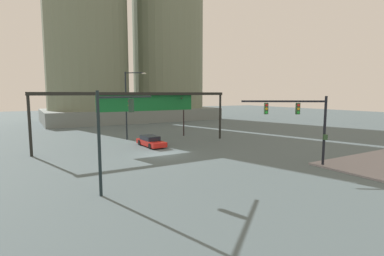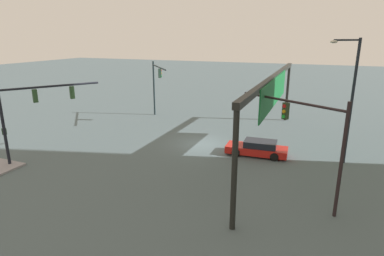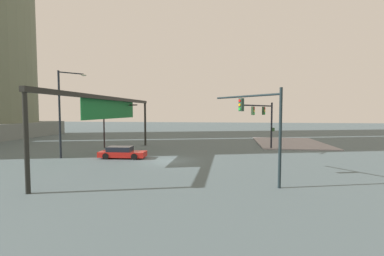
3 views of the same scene
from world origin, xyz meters
name	(u,v)px [view 1 (image 1 of 3)]	position (x,y,z in m)	size (l,w,h in m)	color
ground_plane	(163,155)	(0.00, 0.00, 0.00)	(184.14, 184.14, 0.00)	#4C5C62
traffic_signal_near_corner	(115,121)	(-6.93, -7.89, 4.38)	(5.14, 4.24, 6.30)	black
traffic_signal_opposite_side	(183,108)	(7.37, 9.04, 4.20)	(3.60, 5.87, 6.06)	black
traffic_signal_cross_street	(302,118)	(8.11, -10.13, 4.14)	(5.93, 4.28, 5.93)	black
streetlamp_curved_arm	(128,101)	(0.28, 11.12, 5.20)	(2.35, 2.06, 8.95)	black
overhead_sign_gantry	(143,101)	(0.33, 5.96, 5.26)	(23.14, 0.43, 6.28)	black
sedan_car_approaching	(151,141)	(0.86, 5.09, 0.57)	(2.01, 4.80, 1.21)	red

